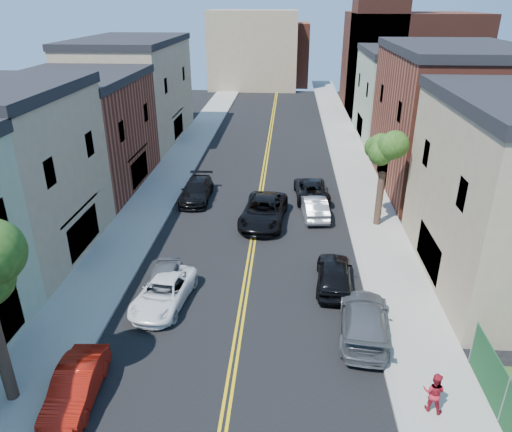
% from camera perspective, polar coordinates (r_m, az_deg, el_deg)
% --- Properties ---
extents(sidewalk_left, '(3.20, 100.00, 0.15)m').
position_cam_1_polar(sidewalk_left, '(42.03, -9.91, 5.50)').
color(sidewalk_left, gray).
rests_on(sidewalk_left, ground).
extents(sidewalk_right, '(3.20, 100.00, 0.15)m').
position_cam_1_polar(sidewalk_right, '(41.30, 12.02, 4.98)').
color(sidewalk_right, gray).
rests_on(sidewalk_right, ground).
extents(curb_left, '(0.30, 100.00, 0.15)m').
position_cam_1_polar(curb_left, '(41.66, -7.56, 5.48)').
color(curb_left, gray).
rests_on(curb_left, ground).
extents(curb_right, '(0.30, 100.00, 0.15)m').
position_cam_1_polar(curb_right, '(41.08, 9.59, 5.08)').
color(curb_right, gray).
rests_on(curb_right, ground).
extents(bldg_left_brick, '(9.00, 12.00, 8.00)m').
position_cam_1_polar(bldg_left_brick, '(39.26, -20.46, 8.97)').
color(bldg_left_brick, brown).
rests_on(bldg_left_brick, ground).
extents(bldg_left_tan_far, '(9.00, 16.00, 9.50)m').
position_cam_1_polar(bldg_left_tan_far, '(51.89, -14.50, 14.05)').
color(bldg_left_tan_far, '#998466').
rests_on(bldg_left_tan_far, ground).
extents(bldg_right_brick, '(9.00, 14.00, 10.00)m').
position_cam_1_polar(bldg_right_brick, '(39.46, 21.96, 10.32)').
color(bldg_right_brick, brown).
rests_on(bldg_right_brick, ground).
extents(bldg_right_palegrn, '(9.00, 12.00, 8.50)m').
position_cam_1_polar(bldg_right_palegrn, '(52.83, 17.51, 13.33)').
color(bldg_right_palegrn, gray).
rests_on(bldg_right_palegrn, ground).
extents(church, '(16.20, 14.20, 22.60)m').
position_cam_1_polar(church, '(67.51, 17.06, 18.18)').
color(church, '#4C2319').
rests_on(church, ground).
extents(backdrop_left, '(14.00, 8.00, 12.00)m').
position_cam_1_polar(backdrop_left, '(81.16, -0.34, 19.20)').
color(backdrop_left, '#998466').
rests_on(backdrop_left, ground).
extents(backdrop_center, '(10.00, 8.00, 10.00)m').
position_cam_1_polar(backdrop_center, '(85.05, 2.71, 18.74)').
color(backdrop_center, brown).
rests_on(backdrop_center, ground).
extents(tree_right_far, '(4.40, 4.40, 8.03)m').
position_cam_1_polar(tree_right_far, '(30.23, 15.35, 8.79)').
color(tree_right_far, '#34241A').
rests_on(tree_right_far, sidewalk_right).
extents(red_sedan, '(1.70, 4.16, 1.34)m').
position_cam_1_polar(red_sedan, '(19.54, -20.73, -18.48)').
color(red_sedan, '#A8170B').
rests_on(red_sedan, ground).
extents(white_pickup, '(2.76, 4.94, 1.31)m').
position_cam_1_polar(white_pickup, '(23.61, -10.98, -8.98)').
color(white_pickup, white).
rests_on(white_pickup, ground).
extents(grey_car_left, '(1.94, 4.18, 1.38)m').
position_cam_1_polar(grey_car_left, '(24.30, -11.02, -7.81)').
color(grey_car_left, slate).
rests_on(grey_car_left, ground).
extents(black_car_left, '(2.09, 5.04, 1.46)m').
position_cam_1_polar(black_car_left, '(35.23, -7.11, 3.05)').
color(black_car_left, black).
rests_on(black_car_left, ground).
extents(grey_car_right, '(2.65, 5.32, 1.48)m').
position_cam_1_polar(grey_car_right, '(21.80, 12.81, -12.03)').
color(grey_car_right, '#525559').
rests_on(grey_car_right, ground).
extents(black_car_right, '(2.07, 4.54, 1.51)m').
position_cam_1_polar(black_car_right, '(24.77, 9.34, -6.83)').
color(black_car_right, black).
rests_on(black_car_right, ground).
extents(silver_car_right, '(1.97, 4.49, 1.44)m').
position_cam_1_polar(silver_car_right, '(32.51, 6.95, 1.16)').
color(silver_car_right, '#A1A3A9').
rests_on(silver_car_right, ground).
extents(dark_car_right_far, '(2.69, 5.21, 1.41)m').
position_cam_1_polar(dark_car_right_far, '(35.55, 6.64, 3.23)').
color(dark_car_right_far, black).
rests_on(dark_car_right_far, ground).
extents(black_suv_lane, '(3.26, 6.08, 1.62)m').
position_cam_1_polar(black_suv_lane, '(31.31, 0.92, 0.60)').
color(black_suv_lane, black).
rests_on(black_suv_lane, ground).
extents(pedestrian_right, '(0.95, 0.86, 1.59)m').
position_cam_1_polar(pedestrian_right, '(18.87, 20.51, -19.13)').
color(pedestrian_right, '#AC1A29').
rests_on(pedestrian_right, sidewalk_right).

